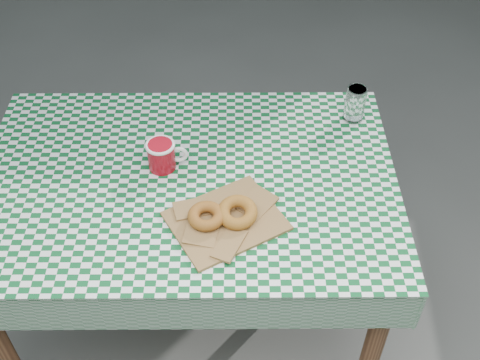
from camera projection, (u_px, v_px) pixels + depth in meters
The scene contains 8 objects.
ground at pixel (164, 323), 2.31m from camera, with size 60.00×60.00×0.00m, color #4D4D48.
table at pixel (194, 256), 2.07m from camera, with size 1.25×0.83×0.75m, color #552F1D.
tablecloth at pixel (187, 179), 1.81m from camera, with size 1.27×0.85×0.01m, color #0C4F23.
paper_bag at pixel (226, 220), 1.68m from camera, with size 0.30×0.24×0.02m, color olive.
bagel_front at pixel (206, 216), 1.66m from camera, with size 0.10×0.10×0.03m, color #934F1E.
bagel_back at pixel (237, 212), 1.66m from camera, with size 0.11×0.11×0.04m, color #A36721.
coffee_mug at pixel (161, 156), 1.81m from camera, with size 0.17×0.17×0.09m, color maroon, non-canonical shape.
drinking_glass at pixel (355, 104), 1.96m from camera, with size 0.07×0.07×0.12m, color white.
Camera 1 is at (0.35, -1.22, 2.03)m, focal length 44.85 mm.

